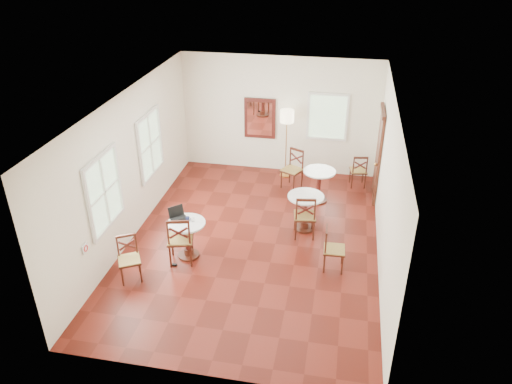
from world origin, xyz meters
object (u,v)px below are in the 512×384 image
chair_near_a (180,239)px  cafe_table_near (187,235)px  chair_near_b (129,259)px  cafe_table_mid (305,209)px  chair_back_b (293,169)px  cafe_table_back (319,182)px  laptop (178,215)px  navy_mug (188,219)px  floor_lamp (287,121)px  chair_mid_a (305,216)px  water_glass (193,220)px  chair_mid_b (333,249)px  mouse (179,223)px  power_adapter (174,265)px  chair_back_a (358,171)px

chair_near_a → cafe_table_near: bearing=-122.9°
cafe_table_near → chair_near_b: 1.19m
cafe_table_mid → chair_back_b: chair_back_b is taller
cafe_table_back → laptop: (-2.53, -2.55, 0.34)m
cafe_table_back → navy_mug: bearing=-131.4°
cafe_table_mid → navy_mug: (-2.12, -1.34, 0.31)m
chair_near_a → chair_near_b: (-0.75, -0.66, -0.08)m
cafe_table_near → floor_lamp: size_ratio=0.43×
chair_mid_a → water_glass: bearing=18.9°
cafe_table_back → laptop: size_ratio=1.97×
chair_mid_a → navy_mug: (-2.14, -1.06, 0.33)m
cafe_table_back → chair_near_a: (-2.39, -2.89, 0.02)m
chair_mid_a → floor_lamp: bearing=-83.5°
chair_near_a → chair_mid_b: size_ratio=1.17×
cafe_table_back → mouse: (-2.45, -2.74, 0.30)m
navy_mug → chair_mid_a: bearing=26.4°
water_glass → power_adapter: water_glass is taller
chair_mid_a → floor_lamp: 3.02m
chair_near_a → mouse: 0.32m
cafe_table_mid → power_adapter: bearing=-142.5°
cafe_table_back → navy_mug: (-2.31, -2.61, 0.32)m
chair_near_b → power_adapter: 0.92m
cafe_table_near → cafe_table_back: cafe_table_back is taller
chair_mid_b → navy_mug: chair_mid_b is taller
chair_near_a → laptop: chair_near_a is taller
cafe_table_mid → laptop: (-2.34, -1.27, 0.33)m
chair_near_b → floor_lamp: (2.21, 4.73, 1.07)m
cafe_table_back → power_adapter: size_ratio=8.77×
chair_mid_b → mouse: (-2.91, -0.18, 0.35)m
chair_mid_b → chair_back_a: size_ratio=1.03×
chair_near_b → chair_mid_b: size_ratio=0.98×
chair_mid_a → power_adapter: (-2.32, -1.49, -0.47)m
chair_near_a → chair_back_a: (3.29, 3.83, -0.09)m
chair_near_a → mouse: chair_near_a is taller
chair_near_b → chair_mid_a: chair_mid_a is taller
water_glass → chair_near_b: bearing=-136.0°
floor_lamp → power_adapter: floor_lamp is taller
chair_near_b → chair_back_a: (4.05, 4.49, -0.01)m
chair_mid_a → chair_back_a: chair_mid_a is taller
chair_mid_b → mouse: chair_mid_b is taller
cafe_table_back → chair_mid_b: bearing=-79.8°
navy_mug → water_glass: 0.11m
cafe_table_mid → chair_near_b: bearing=-142.5°
cafe_table_mid → chair_back_a: bearing=63.8°
chair_mid_b → floor_lamp: floor_lamp is taller
chair_near_b → floor_lamp: bearing=36.0°
cafe_table_back → water_glass: 3.44m
floor_lamp → water_glass: bearing=-108.3°
chair_mid_a → chair_near_a: bearing=21.9°
navy_mug → floor_lamp: bearing=70.2°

